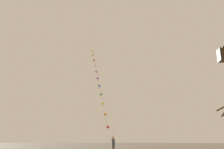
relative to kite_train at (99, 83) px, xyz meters
The scene contains 2 objects.
kite_train is the anchor object (origin of this frame).
kite_flyer 13.03m from the kite_train, 76.83° to the right, with size 0.32×0.63×1.71m.
Camera 1 is at (-1.43, -0.73, 1.46)m, focal length 37.35 mm.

